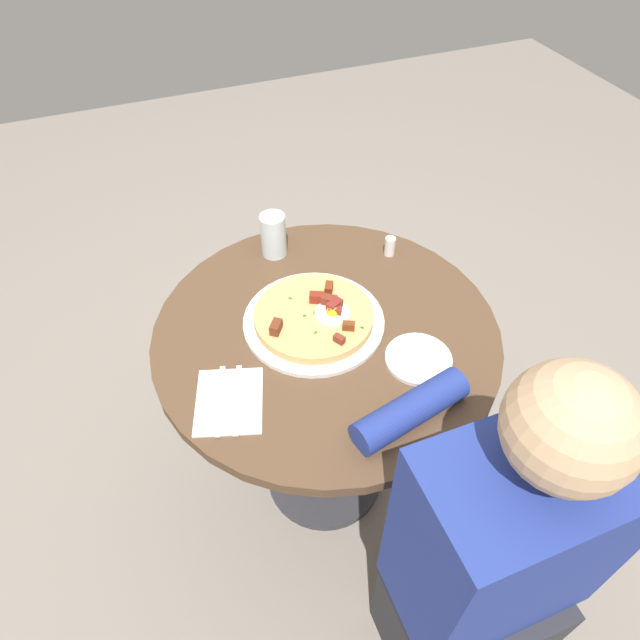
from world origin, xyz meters
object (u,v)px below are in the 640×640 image
bread_plate (418,359)px  fork (238,399)px  pizza_plate (314,321)px  water_glass (273,235)px  salt_shaker (390,246)px  breakfast_pizza (315,316)px  knife (220,400)px  person_seated (484,570)px  dining_table (326,373)px

bread_plate → fork: (-0.41, 0.04, 0.00)m
bread_plate → fork: size_ratio=0.84×
pizza_plate → water_glass: (-0.01, 0.29, 0.05)m
water_glass → salt_shaker: size_ratio=2.24×
salt_shaker → breakfast_pizza: bearing=-149.0°
bread_plate → knife: 0.45m
fork → salt_shaker: size_ratio=3.36×
person_seated → water_glass: (-0.15, 0.88, 0.27)m
breakfast_pizza → knife: bearing=-152.0°
dining_table → bread_plate: bread_plate is taller
fork → salt_shaker: (0.51, 0.32, 0.02)m
water_glass → salt_shaker: 0.31m
person_seated → fork: (-0.38, 0.44, 0.21)m
person_seated → water_glass: person_seated is taller
breakfast_pizza → salt_shaker: breakfast_pizza is taller
person_seated → pizza_plate: 0.65m
pizza_plate → bread_plate: bearing=-47.5°
water_glass → salt_shaker: (0.29, -0.12, -0.03)m
dining_table → salt_shaker: bearing=36.8°
breakfast_pizza → fork: size_ratio=1.57×
person_seated → fork: size_ratio=6.31×
pizza_plate → water_glass: 0.29m
fork → water_glass: water_glass is taller
pizza_plate → salt_shaker: salt_shaker is taller
bread_plate → dining_table: bearing=133.4°
knife → salt_shaker: size_ratio=3.36×
person_seated → water_glass: size_ratio=9.46×
dining_table → knife: size_ratio=4.58×
dining_table → water_glass: bearing=94.8°
salt_shaker → pizza_plate: bearing=-149.4°
salt_shaker → person_seated: bearing=-100.2°
fork → water_glass: 0.50m
fork → water_glass: bearing=-9.3°
dining_table → breakfast_pizza: bearing=124.0°
dining_table → bread_plate: 0.29m
bread_plate → salt_shaker: size_ratio=2.81×
bread_plate → knife: (-0.44, 0.05, 0.00)m
dining_table → pizza_plate: size_ratio=2.44×
dining_table → person_seated: size_ratio=0.73×
person_seated → salt_shaker: person_seated is taller
breakfast_pizza → pizza_plate: bearing=158.2°
dining_table → breakfast_pizza: breakfast_pizza is taller
water_glass → salt_shaker: water_glass is taller
person_seated → knife: bearing=132.3°
person_seated → knife: size_ratio=6.31×
bread_plate → salt_shaker: (0.10, 0.36, 0.02)m
pizza_plate → knife: bearing=-151.6°
breakfast_pizza → knife: 0.30m
pizza_plate → breakfast_pizza: bearing=-21.8°
breakfast_pizza → knife: (-0.27, -0.14, -0.02)m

